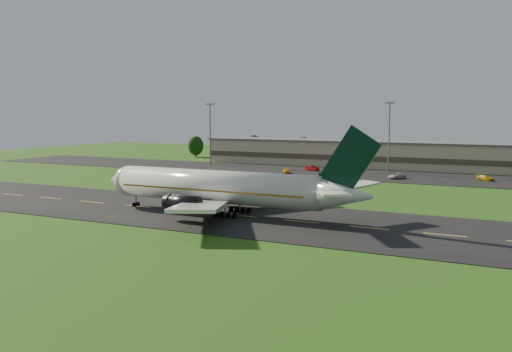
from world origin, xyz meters
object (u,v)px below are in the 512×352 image
at_px(light_mast_centre, 389,129).
at_px(service_vehicle_b, 312,168).
at_px(service_vehicle_a, 287,171).
at_px(service_vehicle_d, 486,178).
at_px(service_vehicle_c, 397,176).
at_px(terminal, 406,156).
at_px(airliner, 221,188).
at_px(light_mast_west, 210,126).

bearing_deg(light_mast_centre, service_vehicle_b, -168.29).
bearing_deg(service_vehicle_a, service_vehicle_d, -22.51).
xyz_separation_m(service_vehicle_a, service_vehicle_c, (31.32, 0.51, 0.03)).
relative_size(light_mast_centre, service_vehicle_b, 4.47).
bearing_deg(service_vehicle_c, service_vehicle_d, 45.53).
bearing_deg(service_vehicle_a, terminal, 18.80).
xyz_separation_m(airliner, service_vehicle_c, (14.48, 66.00, -3.85)).
xyz_separation_m(terminal, service_vehicle_c, (4.32, -30.18, -3.17)).
height_order(light_mast_west, service_vehicle_b, light_mast_west).
xyz_separation_m(service_vehicle_b, service_vehicle_d, (48.60, -3.24, -0.07)).
bearing_deg(service_vehicle_a, light_mast_west, 127.28).
relative_size(light_mast_centre, service_vehicle_d, 4.33).
relative_size(airliner, service_vehicle_a, 12.64).
bearing_deg(terminal, service_vehicle_d, -43.15).
distance_m(light_mast_west, service_vehicle_a, 39.20).
bearing_deg(service_vehicle_a, light_mast_centre, -0.32).
height_order(airliner, light_mast_centre, light_mast_centre).
bearing_deg(light_mast_centre, service_vehicle_a, -150.47).
distance_m(airliner, service_vehicle_b, 76.70).
xyz_separation_m(service_vehicle_b, service_vehicle_c, (27.40, -9.50, -0.03)).
distance_m(light_mast_centre, service_vehicle_c, 19.25).
xyz_separation_m(light_mast_west, light_mast_centre, (60.00, 0.00, 0.00)).
height_order(airliner, service_vehicle_a, airliner).
xyz_separation_m(terminal, light_mast_centre, (-1.40, -16.18, 8.75)).
height_order(service_vehicle_a, service_vehicle_c, service_vehicle_c).
distance_m(service_vehicle_c, service_vehicle_d, 22.10).
relative_size(terminal, light_mast_centre, 7.13).
xyz_separation_m(airliner, service_vehicle_d, (35.68, 72.26, -3.88)).
bearing_deg(terminal, service_vehicle_c, -81.86).
xyz_separation_m(airliner, light_mast_west, (-51.24, 80.00, 8.08)).
xyz_separation_m(terminal, service_vehicle_b, (-23.08, -20.68, -3.14)).
relative_size(service_vehicle_c, service_vehicle_d, 1.10).
bearing_deg(service_vehicle_c, terminal, 127.22).
xyz_separation_m(airliner, terminal, (10.17, 96.18, -0.67)).
bearing_deg(service_vehicle_c, light_mast_centre, 141.32).
bearing_deg(service_vehicle_d, light_mast_centre, 111.50).
bearing_deg(service_vehicle_b, airliner, -150.30).
bearing_deg(terminal, airliner, -96.03).
bearing_deg(service_vehicle_b, terminal, -28.16).
height_order(service_vehicle_b, service_vehicle_d, service_vehicle_b).
bearing_deg(airliner, terminal, 83.72).
height_order(terminal, service_vehicle_b, terminal).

